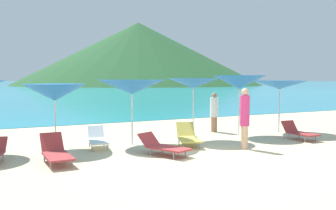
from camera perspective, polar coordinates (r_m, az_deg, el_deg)
ground_plane at (r=19.00m, az=-10.39°, el=-3.06°), size 50.00×100.00×0.30m
headland_hill at (r=138.25m, az=-4.69°, el=8.03°), size 91.73×91.73×23.46m
umbrella_1 at (r=11.84m, az=-17.41°, el=1.89°), size 1.94×1.94×2.04m
umbrella_2 at (r=12.14m, az=-5.72°, el=2.85°), size 2.53×2.53×2.18m
umbrella_3 at (r=13.05m, az=4.01°, el=3.43°), size 2.05×2.05×2.23m
umbrella_4 at (r=14.34m, az=11.18°, el=3.52°), size 2.20×2.20×2.34m
umbrella_5 at (r=15.53m, az=17.18°, el=3.05°), size 2.40×2.40×2.14m
lounge_chair_0 at (r=10.00m, az=-17.22°, el=-7.05°), size 0.64×1.69×0.71m
lounge_chair_1 at (r=14.01m, az=19.92°, el=-3.97°), size 0.64×1.34×0.64m
lounge_chair_3 at (r=11.77m, az=-11.03°, el=-5.22°), size 0.77×1.57×0.64m
lounge_chair_4 at (r=10.50m, az=-0.76°, el=-6.45°), size 1.20×1.70×0.59m
lounge_chair_5 at (r=12.06m, az=3.15°, el=-4.93°), size 1.13×1.70×0.70m
beachgoer_0 at (r=11.58m, az=11.99°, el=-1.71°), size 0.30×0.30×1.91m
beachgoer_1 at (r=15.14m, az=7.29°, el=-1.00°), size 0.34×0.34×1.63m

